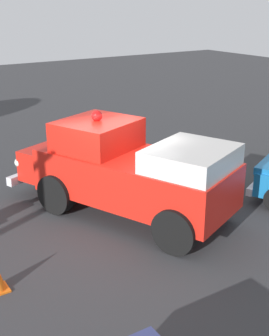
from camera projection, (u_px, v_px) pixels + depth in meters
The scene contains 2 objects.
ground_plane at pixel (116, 215), 11.64m from camera, with size 60.00×60.00×0.00m, color #333335.
vintage_fire_truck at pixel (127, 170), 11.32m from camera, with size 4.29×6.33×2.59m.
Camera 1 is at (-5.34, -9.05, 5.17)m, focal length 48.58 mm.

